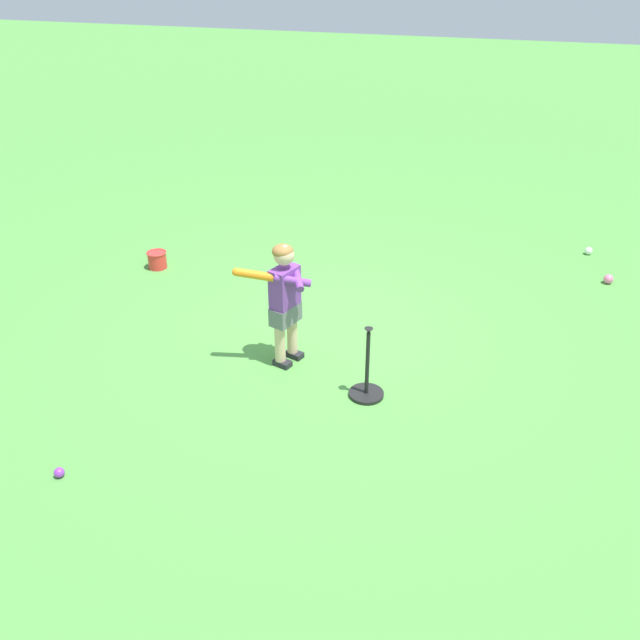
{
  "coord_description": "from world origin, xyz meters",
  "views": [
    {
      "loc": [
        5.38,
        1.48,
        3.28
      ],
      "look_at": [
        0.57,
        0.05,
        0.45
      ],
      "focal_mm": 39.4,
      "sensor_mm": 36.0,
      "label": 1
    }
  ],
  "objects_px": {
    "play_ball_far_left": "(589,251)",
    "play_ball_behind_batter": "(59,473)",
    "play_ball_center_lawn": "(608,279)",
    "toy_bucket": "(157,259)",
    "child_batter": "(284,294)",
    "batting_tee": "(367,385)"
  },
  "relations": [
    {
      "from": "play_ball_far_left",
      "to": "play_ball_behind_batter",
      "type": "distance_m",
      "value": 6.09
    },
    {
      "from": "play_ball_center_lawn",
      "to": "toy_bucket",
      "type": "xyz_separation_m",
      "value": [
        1.0,
        -4.71,
        0.05
      ]
    },
    {
      "from": "child_batter",
      "to": "play_ball_far_left",
      "type": "relative_size",
      "value": 12.68
    },
    {
      "from": "child_batter",
      "to": "play_ball_center_lawn",
      "type": "distance_m",
      "value": 3.69
    },
    {
      "from": "play_ball_center_lawn",
      "to": "batting_tee",
      "type": "distance_m",
      "value": 3.33
    },
    {
      "from": "play_ball_center_lawn",
      "to": "child_batter",
      "type": "bearing_deg",
      "value": -48.96
    },
    {
      "from": "play_ball_far_left",
      "to": "child_batter",
      "type": "bearing_deg",
      "value": -39.55
    },
    {
      "from": "play_ball_far_left",
      "to": "play_ball_behind_batter",
      "type": "bearing_deg",
      "value": -35.92
    },
    {
      "from": "child_batter",
      "to": "play_ball_far_left",
      "type": "distance_m",
      "value": 4.09
    },
    {
      "from": "play_ball_behind_batter",
      "to": "play_ball_center_lawn",
      "type": "bearing_deg",
      "value": 138.32
    },
    {
      "from": "play_ball_behind_batter",
      "to": "play_ball_center_lawn",
      "type": "relative_size",
      "value": 0.73
    },
    {
      "from": "play_ball_far_left",
      "to": "play_ball_behind_batter",
      "type": "relative_size",
      "value": 1.18
    },
    {
      "from": "play_ball_center_lawn",
      "to": "batting_tee",
      "type": "xyz_separation_m",
      "value": [
        2.69,
        -1.96,
        0.05
      ]
    },
    {
      "from": "batting_tee",
      "to": "toy_bucket",
      "type": "distance_m",
      "value": 3.22
    },
    {
      "from": "child_batter",
      "to": "play_ball_behind_batter",
      "type": "xyz_separation_m",
      "value": [
        1.82,
        -1.0,
        -0.61
      ]
    },
    {
      "from": "play_ball_center_lawn",
      "to": "play_ball_behind_batter",
      "type": "bearing_deg",
      "value": -41.68
    },
    {
      "from": "toy_bucket",
      "to": "play_ball_behind_batter",
      "type": "bearing_deg",
      "value": 16.7
    },
    {
      "from": "play_ball_far_left",
      "to": "batting_tee",
      "type": "relative_size",
      "value": 0.14
    },
    {
      "from": "child_batter",
      "to": "toy_bucket",
      "type": "relative_size",
      "value": 5.0
    },
    {
      "from": "batting_tee",
      "to": "toy_bucket",
      "type": "height_order",
      "value": "batting_tee"
    },
    {
      "from": "play_ball_behind_batter",
      "to": "toy_bucket",
      "type": "xyz_separation_m",
      "value": [
        -3.21,
        -0.96,
        0.06
      ]
    },
    {
      "from": "play_ball_center_lawn",
      "to": "batting_tee",
      "type": "relative_size",
      "value": 0.16
    }
  ]
}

